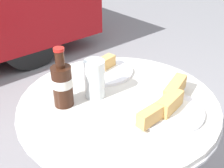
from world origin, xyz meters
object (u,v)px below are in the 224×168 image
object	(u,v)px
bistro_table	(118,135)
drinking_glass	(95,80)
lunch_plate_near	(168,105)
lunch_plate_far	(104,69)
cola_bottle_left	(62,84)

from	to	relation	value
bistro_table	drinking_glass	xyz separation A→B (m)	(-0.05, 0.08, 0.23)
drinking_glass	lunch_plate_near	world-z (taller)	drinking_glass
bistro_table	lunch_plate_far	world-z (taller)	lunch_plate_far
cola_bottle_left	lunch_plate_far	world-z (taller)	cola_bottle_left
bistro_table	drinking_glass	world-z (taller)	drinking_glass
bistro_table	drinking_glass	distance (m)	0.25
bistro_table	lunch_plate_far	distance (m)	0.28
cola_bottle_left	lunch_plate_near	world-z (taller)	cola_bottle_left
lunch_plate_near	lunch_plate_far	bearing A→B (deg)	87.47
cola_bottle_left	drinking_glass	distance (m)	0.12
cola_bottle_left	lunch_plate_far	size ratio (longest dim) A/B	0.89
lunch_plate_far	drinking_glass	bearing A→B (deg)	-140.15
lunch_plate_near	lunch_plate_far	xyz separation A→B (m)	(0.02, 0.35, -0.01)
bistro_table	lunch_plate_near	size ratio (longest dim) A/B	2.33
drinking_glass	lunch_plate_near	bearing A→B (deg)	-62.14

